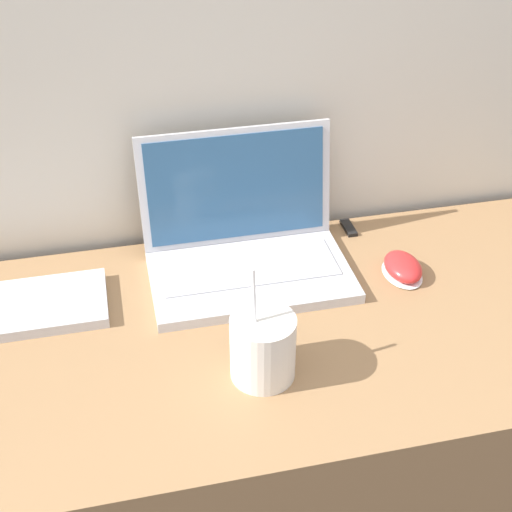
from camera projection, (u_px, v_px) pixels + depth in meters
name	position (u px, v px, depth m)	size (l,w,h in m)	color
desk	(238.00, 472.00, 1.43)	(1.49, 0.60, 0.75)	#936D47
laptop	(245.00, 242.00, 1.34)	(0.37, 0.26, 0.24)	silver
drink_cup	(263.00, 346.00, 1.10)	(0.10, 0.10, 0.19)	silver
computer_mouse	(403.00, 268.00, 1.34)	(0.07, 0.10, 0.04)	white
usb_stick	(349.00, 228.00, 1.47)	(0.02, 0.06, 0.01)	black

